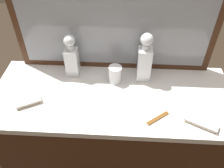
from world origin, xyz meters
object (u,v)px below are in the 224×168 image
(crystal_tumbler_rear, at_px, (115,75))
(silver_brush_left, at_px, (28,102))
(crystal_decanter_center, at_px, (144,62))
(tortoiseshell_comb, at_px, (158,118))
(silver_brush_rear, at_px, (201,123))
(crystal_decanter_right, at_px, (72,60))

(crystal_tumbler_rear, xyz_separation_m, silver_brush_left, (-0.45, -0.21, -0.03))
(crystal_decanter_center, xyz_separation_m, tortoiseshell_comb, (0.06, -0.31, -0.12))
(crystal_decanter_center, relative_size, silver_brush_rear, 1.80)
(crystal_decanter_center, distance_m, silver_brush_rear, 0.44)
(silver_brush_rear, xyz_separation_m, tortoiseshell_comb, (-0.20, 0.03, -0.01))
(silver_brush_left, bearing_deg, tortoiseshell_comb, -5.35)
(crystal_tumbler_rear, height_order, silver_brush_left, crystal_tumbler_rear)
(silver_brush_rear, height_order, tortoiseshell_comb, silver_brush_rear)
(crystal_tumbler_rear, relative_size, silver_brush_rear, 0.61)
(crystal_decanter_right, distance_m, tortoiseshell_comb, 0.59)
(crystal_decanter_right, relative_size, tortoiseshell_comb, 2.22)
(crystal_decanter_center, xyz_separation_m, crystal_decanter_right, (-0.42, 0.02, -0.01))
(silver_brush_rear, bearing_deg, crystal_decanter_right, 153.20)
(crystal_decanter_right, distance_m, silver_brush_left, 0.34)
(crystal_tumbler_rear, relative_size, tortoiseshell_comb, 0.85)
(crystal_decanter_center, relative_size, crystal_decanter_right, 1.12)
(silver_brush_left, height_order, tortoiseshell_comb, silver_brush_left)
(crystal_decanter_right, xyz_separation_m, tortoiseshell_comb, (0.48, -0.32, -0.10))
(crystal_decanter_right, distance_m, silver_brush_rear, 0.77)
(crystal_decanter_right, relative_size, silver_brush_rear, 1.60)
(crystal_decanter_center, bearing_deg, silver_brush_rear, -50.84)
(silver_brush_left, xyz_separation_m, silver_brush_rear, (0.88, -0.09, 0.00))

